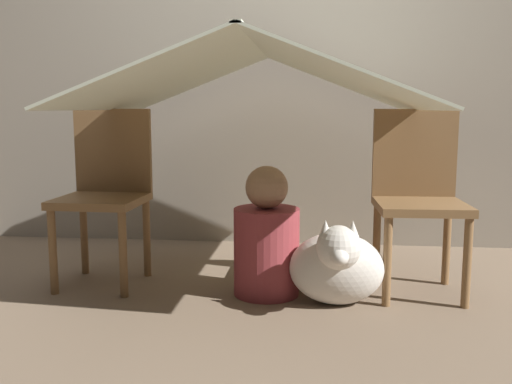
{
  "coord_description": "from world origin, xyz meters",
  "views": [
    {
      "loc": [
        0.26,
        -2.32,
        0.83
      ],
      "look_at": [
        0.0,
        0.21,
        0.45
      ],
      "focal_mm": 40.0,
      "sensor_mm": 36.0,
      "label": 1
    }
  ],
  "objects_px": {
    "chair_left": "(106,188)",
    "dog": "(337,265)",
    "person_front": "(267,241)",
    "chair_right": "(418,192)"
  },
  "relations": [
    {
      "from": "chair_right",
      "to": "dog",
      "type": "relative_size",
      "value": 2.05
    },
    {
      "from": "chair_right",
      "to": "person_front",
      "type": "distance_m",
      "value": 0.72
    },
    {
      "from": "chair_left",
      "to": "dog",
      "type": "height_order",
      "value": "chair_left"
    },
    {
      "from": "person_front",
      "to": "chair_left",
      "type": "bearing_deg",
      "value": 170.54
    },
    {
      "from": "chair_left",
      "to": "chair_right",
      "type": "distance_m",
      "value": 1.45
    },
    {
      "from": "person_front",
      "to": "dog",
      "type": "relative_size",
      "value": 1.44
    },
    {
      "from": "chair_left",
      "to": "dog",
      "type": "distance_m",
      "value": 1.15
    },
    {
      "from": "chair_left",
      "to": "person_front",
      "type": "bearing_deg",
      "value": -7.82
    },
    {
      "from": "chair_right",
      "to": "dog",
      "type": "distance_m",
      "value": 0.52
    },
    {
      "from": "chair_right",
      "to": "dog",
      "type": "xyz_separation_m",
      "value": [
        -0.37,
        -0.26,
        -0.28
      ]
    }
  ]
}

